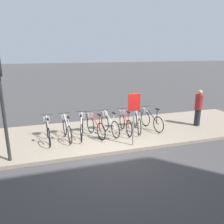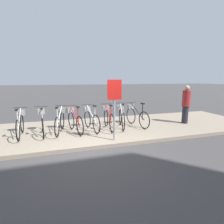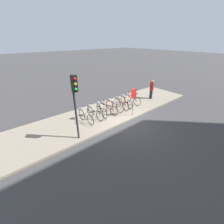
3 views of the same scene
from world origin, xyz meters
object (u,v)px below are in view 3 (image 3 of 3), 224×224
Objects in this scene: parked_bicycle_4 at (114,105)px; parked_bicycle_5 at (121,103)px; parked_bicycle_1 at (94,112)px; sign_post at (133,98)px; pedestrian at (152,89)px; parked_bicycle_6 at (126,101)px; parked_bicycle_2 at (101,109)px; parked_bicycle_0 at (85,115)px; parked_bicycle_7 at (131,99)px; parked_bicycle_3 at (107,108)px; traffic_light at (75,95)px.

parked_bicycle_5 is (0.69, -0.02, 0.00)m from parked_bicycle_4.
sign_post reaches higher than parked_bicycle_1.
parked_bicycle_6 is at bearing 175.12° from pedestrian.
parked_bicycle_2 is 1.00× the size of parked_bicycle_6.
parked_bicycle_0 is 1.01× the size of parked_bicycle_7.
pedestrian reaches higher than parked_bicycle_3.
parked_bicycle_4 is 1.72m from sign_post.
parked_bicycle_3 is 0.96× the size of pedestrian.
parked_bicycle_1 is at bearing -178.69° from parked_bicycle_7.
parked_bicycle_0 is at bearing -178.66° from parked_bicycle_6.
traffic_light reaches higher than parked_bicycle_0.
parked_bicycle_1 is 1.10m from parked_bicycle_3.
parked_bicycle_4 is (2.41, 0.06, 0.00)m from parked_bicycle_0.
parked_bicycle_2 is at bearing 2.73° from parked_bicycle_0.
parked_bicycle_3 is at bearing 25.34° from traffic_light.
parked_bicycle_1 is 5.85m from pedestrian.
parked_bicycle_7 is at bearing 46.28° from sign_post.
traffic_light is at bearing -154.66° from parked_bicycle_3.
parked_bicycle_2 is 1.00× the size of parked_bicycle_7.
parked_bicycle_3 is 0.99× the size of parked_bicycle_4.
parked_bicycle_4 is at bearing 0.93° from parked_bicycle_1.
pedestrian is (2.87, -0.24, 0.42)m from parked_bicycle_6.
parked_bicycle_3 is 0.47× the size of traffic_light.
parked_bicycle_1 is 1.01× the size of parked_bicycle_4.
pedestrian is at bearing -7.02° from parked_bicycle_7.
parked_bicycle_7 is at bearing 3.42° from parked_bicycle_5.
sign_post reaches higher than parked_bicycle_3.
parked_bicycle_4 is at bearing 1.41° from parked_bicycle_0.
traffic_light is (-5.50, -1.52, 1.99)m from parked_bicycle_7.
parked_bicycle_4 is at bearing 178.51° from parked_bicycle_5.
parked_bicycle_7 is at bearing 1.00° from parked_bicycle_2.
parked_bicycle_3 is 0.99× the size of parked_bicycle_7.
traffic_light is at bearing -170.83° from pedestrian.
traffic_light reaches higher than sign_post.
parked_bicycle_6 is (1.25, 0.03, 0.00)m from parked_bicycle_4.
parked_bicycle_2 is at bearing 179.36° from parked_bicycle_5.
pedestrian reaches higher than parked_bicycle_0.
parked_bicycle_7 is at bearing 1.65° from parked_bicycle_4.
parked_bicycle_5 is 4.94m from traffic_light.
parked_bicycle_7 is 0.47× the size of traffic_light.
pedestrian is at bearing -4.88° from parked_bicycle_6.
parked_bicycle_1 is 1.72m from parked_bicycle_4.
traffic_light is at bearing -149.46° from parked_bicycle_2.
traffic_light is at bearing -142.65° from parked_bicycle_1.
parked_bicycle_3 is at bearing 177.99° from pedestrian.
sign_post is at bearing -117.69° from parked_bicycle_6.
parked_bicycle_7 is 0.84× the size of sign_post.
parked_bicycle_0 is at bearing 178.61° from pedestrian.
parked_bicycle_3 is at bearing -6.29° from parked_bicycle_2.
parked_bicycle_1 is 1.01× the size of parked_bicycle_7.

